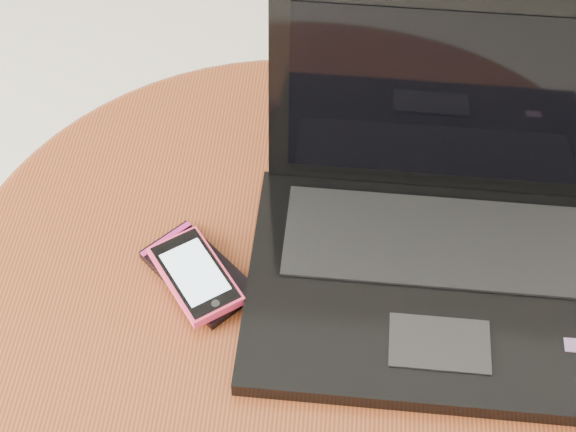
{
  "coord_description": "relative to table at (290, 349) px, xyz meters",
  "views": [
    {
      "loc": [
        0.03,
        -0.54,
        1.26
      ],
      "look_at": [
        -0.01,
        -0.02,
        0.61
      ],
      "focal_mm": 54.47,
      "sensor_mm": 36.0,
      "label": 1
    }
  ],
  "objects": [
    {
      "name": "phone_pink",
      "position": [
        -0.09,
        -0.0,
        0.13
      ],
      "size": [
        0.1,
        0.11,
        0.01
      ],
      "color": "#FF3762",
      "rests_on": "phone_black"
    },
    {
      "name": "laptop",
      "position": [
        0.14,
        0.05,
        0.16
      ],
      "size": [
        0.37,
        0.29,
        0.24
      ],
      "color": "black",
      "rests_on": "table"
    },
    {
      "name": "table",
      "position": [
        0.0,
        0.0,
        0.0
      ],
      "size": [
        0.69,
        0.69,
        0.55
      ],
      "color": "#592D1E",
      "rests_on": "ground"
    },
    {
      "name": "phone_black",
      "position": [
        -0.09,
        0.01,
        0.12
      ],
      "size": [
        0.12,
        0.12,
        0.01
      ],
      "color": "black",
      "rests_on": "table"
    }
  ]
}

